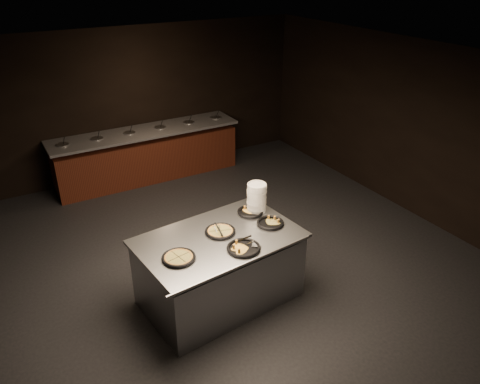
{
  "coord_description": "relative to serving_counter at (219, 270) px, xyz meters",
  "views": [
    {
      "loc": [
        -2.72,
        -4.83,
        4.08
      ],
      "look_at": [
        0.24,
        0.3,
        1.05
      ],
      "focal_mm": 35.0,
      "sensor_mm": 36.0,
      "label": 1
    }
  ],
  "objects": [
    {
      "name": "plate_stack",
      "position": [
        0.76,
        0.34,
        0.7
      ],
      "size": [
        0.26,
        0.26,
        0.4
      ],
      "primitive_type": "cylinder",
      "color": "white",
      "rests_on": "serving_counter"
    },
    {
      "name": "pan_cheese_slices_a",
      "position": [
        0.65,
        0.32,
        0.52
      ],
      "size": [
        0.35,
        0.35,
        0.04
      ],
      "rotation": [
        0.0,
        0.0,
        1.02
      ],
      "color": "black",
      "rests_on": "serving_counter"
    },
    {
      "name": "pan_cheese_whole",
      "position": [
        0.07,
        0.09,
        0.52
      ],
      "size": [
        0.39,
        0.39,
        0.04
      ],
      "rotation": [
        0.0,
        0.0,
        -0.37
      ],
      "color": "black",
      "rests_on": "serving_counter"
    },
    {
      "name": "server_right",
      "position": [
        0.22,
        -0.34,
        0.57
      ],
      "size": [
        0.26,
        0.24,
        0.16
      ],
      "rotation": [
        0.0,
        0.0,
        -0.7
      ],
      "color": "#B1B4B9",
      "rests_on": "serving_counter"
    },
    {
      "name": "pan_veggie_whole",
      "position": [
        -0.61,
        -0.18,
        0.52
      ],
      "size": [
        0.39,
        0.39,
        0.04
      ],
      "rotation": [
        0.0,
        0.0,
        0.19
      ],
      "color": "black",
      "rests_on": "serving_counter"
    },
    {
      "name": "serving_counter",
      "position": [
        0.0,
        0.0,
        0.0
      ],
      "size": [
        2.1,
        1.46,
        0.95
      ],
      "rotation": [
        0.0,
        0.0,
        0.1
      ],
      "color": "#B1B4B9",
      "rests_on": "ground"
    },
    {
      "name": "salad_bar",
      "position": [
        0.51,
        4.03,
        -0.02
      ],
      "size": [
        3.7,
        0.83,
        1.18
      ],
      "color": "#522213",
      "rests_on": "ground"
    },
    {
      "name": "server_left",
      "position": [
        0.02,
        0.07,
        0.57
      ],
      "size": [
        0.09,
        0.3,
        0.14
      ],
      "rotation": [
        0.0,
        0.0,
        1.63
      ],
      "color": "#B1B4B9",
      "rests_on": "serving_counter"
    },
    {
      "name": "room",
      "position": [
        0.51,
        0.47,
        1.0
      ],
      "size": [
        7.02,
        8.02,
        2.92
      ],
      "color": "black",
      "rests_on": "ground"
    },
    {
      "name": "pan_cheese_slices_b",
      "position": [
        0.13,
        -0.38,
        0.52
      ],
      "size": [
        0.41,
        0.41,
        0.04
      ],
      "rotation": [
        0.0,
        0.0,
        1.93
      ],
      "color": "black",
      "rests_on": "serving_counter"
    },
    {
      "name": "pan_veggie_slices",
      "position": [
        0.73,
        -0.06,
        0.52
      ],
      "size": [
        0.35,
        0.35,
        0.04
      ],
      "rotation": [
        0.0,
        0.0,
        -0.5
      ],
      "color": "black",
      "rests_on": "serving_counter"
    }
  ]
}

